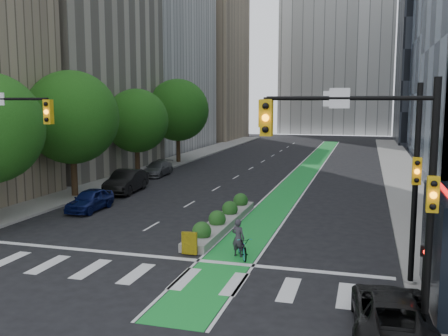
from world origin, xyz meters
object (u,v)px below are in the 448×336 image
Objects in this scene: parked_car_left_near at (90,200)px; parked_car_right at (391,313)px; median_planter at (223,220)px; bicycle at (242,247)px; parked_car_left_far at (157,169)px; parked_car_left_mid at (126,181)px; cyclist at (238,238)px.

parked_car_left_near is 0.82× the size of parked_car_right.
median_planter is 5.64× the size of bicycle.
parked_car_left_mid is at bearing -84.22° from parked_car_left_far.
parked_car_left_near is (-11.23, 6.40, 0.19)m from bicycle.
median_planter is 13.42m from parked_car_right.
median_planter is at bearing -49.74° from cyclist.
parked_car_left_far reaches higher than median_planter.
parked_car_right is (17.08, -12.16, -0.01)m from parked_car_left_near.
median_planter is at bearing -10.43° from parked_car_left_near.
parked_car_left_near is at bearing 170.41° from median_planter.
parked_car_left_far is (-1.77, 14.34, -0.03)m from parked_car_left_near.
median_planter is 2.15× the size of parked_car_right.
median_planter is at bearing 90.43° from bicycle.
parked_car_left_far is 32.52m from parked_car_right.
parked_car_left_near is at bearing -13.03° from cyclist.
median_planter is at bearing -54.70° from parked_car_right.
parked_car_left_near is 20.97m from parked_car_right.
parked_car_right reaches higher than parked_car_left_far.
parked_car_left_far is (-1.09, 8.20, -0.18)m from parked_car_left_mid.
cyclist is 24.29m from parked_car_left_far.
median_planter is 19.12m from parked_car_left_far.
parked_car_left_near is 6.18m from parked_car_left_mid.
parked_car_left_mid is (-0.68, 6.14, 0.16)m from parked_car_left_near.
parked_car_left_near reaches higher than bicycle.
parked_car_left_far is (-10.70, 15.85, 0.27)m from median_planter.
median_planter is 2.31× the size of parked_car_left_far.
cyclist is at bearing -60.01° from parked_car_left_far.
parked_car_left_near is 0.78× the size of parked_car_left_mid.
parked_car_left_mid is 8.27m from parked_car_left_far.
parked_car_left_near reaches higher than median_planter.
parked_car_right is at bearing -56.35° from parked_car_left_far.
bicycle is at bearing -59.69° from parked_car_left_far.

